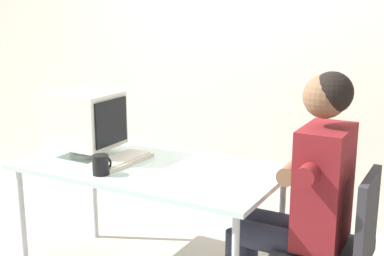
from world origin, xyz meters
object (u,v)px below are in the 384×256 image
Objects in this scene: crt_monitor at (85,120)px; desk_mug at (101,165)px; keyboard at (121,160)px; office_chair at (338,244)px; desk at (150,173)px; person_seated at (303,191)px.

desk_mug is (0.31, -0.25, -0.17)m from crt_monitor.
crt_monitor is 0.95× the size of keyboard.
office_chair is at bearing 14.26° from desk_mug.
desk is at bearing 1.06° from crt_monitor.
office_chair is (1.24, 0.08, -0.27)m from keyboard.
person_seated is at bearing 16.70° from desk_mug.
desk is 13.75× the size of desk_mug.
desk is 0.89m from person_seated.
person_seated is (0.89, 0.05, 0.04)m from desk.
person_seated is 1.07m from desk_mug.
crt_monitor is 0.43m from desk_mug.
crt_monitor reaches higher than office_chair.
office_chair reaches higher than keyboard.
person_seated is (1.33, 0.05, -0.23)m from crt_monitor.
office_chair is 7.86× the size of desk_mug.
desk is 1.75× the size of office_chair.
desk_mug is at bearing -165.74° from office_chair.
crt_monitor is at bearing 173.95° from keyboard.
crt_monitor is (-0.45, -0.01, 0.27)m from desk.
desk_mug is (-1.02, -0.31, 0.07)m from person_seated.
keyboard is 0.48× the size of office_chair.
desk_mug reaches higher than desk.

